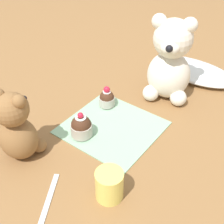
# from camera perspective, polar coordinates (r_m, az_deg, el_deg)

# --- Properties ---
(ground_plane) EXTENTS (4.00, 4.00, 0.00)m
(ground_plane) POSITION_cam_1_polar(r_m,az_deg,el_deg) (0.86, 0.00, -2.92)
(ground_plane) COLOR olive
(knitted_placemat) EXTENTS (0.25, 0.24, 0.01)m
(knitted_placemat) POSITION_cam_1_polar(r_m,az_deg,el_deg) (0.86, 0.00, -2.77)
(knitted_placemat) COLOR #8EBC99
(knitted_placemat) RESTS_ON ground_plane
(tulle_cloth) EXTENTS (0.30, 0.15, 0.04)m
(tulle_cloth) POSITION_cam_1_polar(r_m,az_deg,el_deg) (1.11, 14.50, 7.34)
(tulle_cloth) COLOR white
(tulle_cloth) RESTS_ON ground_plane
(teddy_bear_cream) EXTENTS (0.16, 0.15, 0.26)m
(teddy_bear_cream) POSITION_cam_1_polar(r_m,az_deg,el_deg) (0.94, 10.57, 9.07)
(teddy_bear_cream) COLOR silver
(teddy_bear_cream) RESTS_ON ground_plane
(teddy_bear_tan) EXTENTS (0.11, 0.11, 0.19)m
(teddy_bear_tan) POSITION_cam_1_polar(r_m,az_deg,el_deg) (0.76, -17.01, -2.78)
(teddy_bear_tan) COLOR olive
(teddy_bear_tan) RESTS_ON ground_plane
(cupcake_near_cream_bear) EXTENTS (0.05, 0.05, 0.06)m
(cupcake_near_cream_bear) POSITION_cam_1_polar(r_m,az_deg,el_deg) (0.92, -0.95, 2.49)
(cupcake_near_cream_bear) COLOR #B2ADA3
(cupcake_near_cream_bear) RESTS_ON knitted_placemat
(cupcake_near_tan_bear) EXTENTS (0.06, 0.06, 0.07)m
(cupcake_near_tan_bear) POSITION_cam_1_polar(r_m,az_deg,el_deg) (0.82, -5.64, -2.67)
(cupcake_near_tan_bear) COLOR #B2ADA3
(cupcake_near_tan_bear) RESTS_ON knitted_placemat
(juice_glass) EXTENTS (0.06, 0.06, 0.07)m
(juice_glass) POSITION_cam_1_polar(r_m,az_deg,el_deg) (0.68, -0.49, -13.19)
(juice_glass) COLOR #EADB66
(juice_glass) RESTS_ON ground_plane
(teaspoon) EXTENTS (0.08, 0.12, 0.01)m
(teaspoon) POSITION_cam_1_polar(r_m,az_deg,el_deg) (0.71, -11.47, -15.24)
(teaspoon) COLOR silver
(teaspoon) RESTS_ON ground_plane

